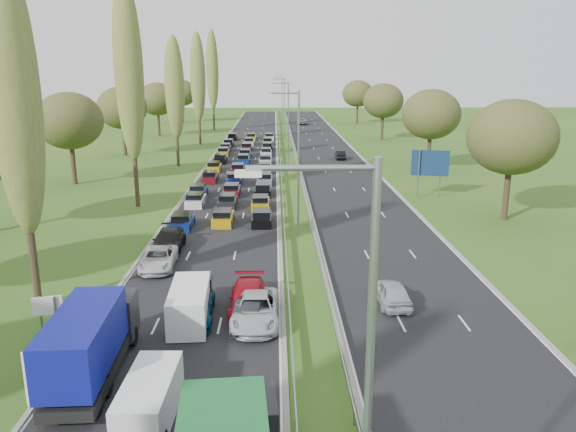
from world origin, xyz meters
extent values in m
plane|color=#2D581B|center=(4.50, 80.00, 0.00)|extent=(260.00, 260.00, 0.00)
cube|color=black|center=(-2.25, 82.50, 0.00)|extent=(10.50, 215.00, 0.04)
cube|color=black|center=(11.25, 82.50, 0.00)|extent=(10.50, 215.00, 0.04)
cube|color=gray|center=(3.35, 82.50, 0.55)|extent=(0.06, 215.00, 0.32)
cube|color=gray|center=(5.65, 82.50, 0.55)|extent=(0.06, 215.00, 0.32)
cylinder|color=gray|center=(4.50, 43.00, 6.00)|extent=(0.18, 0.18, 12.00)
cylinder|color=gray|center=(4.50, 78.00, 6.00)|extent=(0.18, 0.18, 12.00)
cylinder|color=gray|center=(4.50, 113.00, 6.00)|extent=(0.18, 0.18, 12.00)
cylinder|color=gray|center=(4.50, 148.00, 6.00)|extent=(0.18, 0.18, 12.00)
cylinder|color=#2D2116|center=(-11.50, 29.00, 3.60)|extent=(0.44, 0.44, 7.20)
ellipsoid|color=#5D652B|center=(-11.50, 29.00, 12.40)|extent=(2.80, 2.80, 16.00)
cylinder|color=#2D2116|center=(-11.50, 54.00, 3.96)|extent=(0.44, 0.44, 7.92)
ellipsoid|color=#5D652B|center=(-11.50, 54.00, 13.64)|extent=(2.80, 2.80, 17.60)
cylinder|color=#2D2116|center=(-11.50, 79.00, 3.24)|extent=(0.44, 0.44, 6.48)
ellipsoid|color=#5D652B|center=(-11.50, 79.00, 11.16)|extent=(2.80, 2.80, 14.40)
cylinder|color=#2D2116|center=(-11.50, 104.00, 3.60)|extent=(0.44, 0.44, 7.20)
ellipsoid|color=#5D652B|center=(-11.50, 104.00, 12.40)|extent=(2.80, 2.80, 16.00)
cylinder|color=#2D2116|center=(-11.50, 129.00, 3.96)|extent=(0.44, 0.44, 7.92)
ellipsoid|color=#5D652B|center=(-11.50, 129.00, 13.64)|extent=(2.80, 2.80, 17.60)
cylinder|color=#2D2116|center=(-22.00, 66.00, 2.42)|extent=(0.56, 0.56, 4.84)
ellipsoid|color=#38471E|center=(-22.00, 66.00, 7.70)|extent=(8.00, 8.00, 6.80)
cylinder|color=#2D2116|center=(-22.00, 90.00, 2.42)|extent=(0.56, 0.56, 4.84)
ellipsoid|color=#38471E|center=(-22.00, 90.00, 7.70)|extent=(8.00, 8.00, 6.80)
cylinder|color=#2D2116|center=(-22.00, 118.00, 2.42)|extent=(0.56, 0.56, 4.84)
ellipsoid|color=#38471E|center=(-22.00, 118.00, 7.70)|extent=(8.00, 8.00, 6.80)
cylinder|color=#2D2116|center=(-22.00, 150.00, 2.42)|extent=(0.56, 0.56, 4.84)
ellipsoid|color=#38471E|center=(-22.00, 150.00, 7.70)|extent=(8.00, 8.00, 6.80)
cylinder|color=#2D2116|center=(24.00, 48.00, 2.42)|extent=(0.56, 0.56, 4.84)
ellipsoid|color=#38471E|center=(24.00, 48.00, 7.70)|extent=(8.00, 8.00, 6.80)
cylinder|color=#2D2116|center=(24.00, 75.00, 2.42)|extent=(0.56, 0.56, 4.84)
ellipsoid|color=#38471E|center=(24.00, 75.00, 7.70)|extent=(8.00, 8.00, 6.80)
cylinder|color=#2D2116|center=(24.00, 110.00, 2.42)|extent=(0.56, 0.56, 4.84)
ellipsoid|color=#38471E|center=(24.00, 110.00, 7.70)|extent=(8.00, 8.00, 6.80)
cylinder|color=#2D2116|center=(24.00, 145.00, 2.42)|extent=(0.56, 0.56, 4.84)
ellipsoid|color=#38471E|center=(24.00, 145.00, 7.70)|extent=(8.00, 8.00, 6.80)
cube|color=navy|center=(-5.63, 45.81, 0.44)|extent=(1.75, 4.00, 0.80)
cube|color=silver|center=(-5.63, 54.23, 0.44)|extent=(1.75, 4.00, 0.80)
cube|color=navy|center=(-5.94, 58.68, 0.44)|extent=(1.75, 4.00, 0.80)
cube|color=#590F14|center=(-5.56, 67.09, 0.44)|extent=(1.75, 4.00, 0.80)
cube|color=#BF990C|center=(-5.85, 74.64, 0.44)|extent=(1.75, 4.00, 0.80)
cube|color=black|center=(-5.64, 81.86, 0.44)|extent=(1.75, 4.00, 0.80)
cube|color=#BF990C|center=(-5.85, 89.33, 0.44)|extent=(1.75, 4.00, 0.80)
cube|color=black|center=(-5.93, 94.37, 0.44)|extent=(1.75, 4.00, 0.80)
cube|color=black|center=(-5.92, 100.65, 0.44)|extent=(1.75, 4.00, 0.80)
cube|color=black|center=(-5.90, 110.38, 0.44)|extent=(1.75, 4.00, 0.80)
cube|color=#BF990C|center=(-2.16, 47.01, 0.44)|extent=(1.75, 4.00, 0.80)
cube|color=black|center=(-2.29, 53.69, 0.44)|extent=(1.75, 4.00, 0.80)
cube|color=#590F14|center=(-2.25, 59.00, 0.44)|extent=(1.75, 4.00, 0.80)
cube|color=navy|center=(-2.42, 65.88, 0.44)|extent=(1.75, 4.00, 0.80)
cube|color=#590F14|center=(-2.43, 72.85, 0.44)|extent=(1.75, 4.00, 0.80)
cube|color=navy|center=(-2.16, 81.50, 0.44)|extent=(1.75, 4.00, 0.80)
cube|color=#053F4C|center=(-2.19, 87.15, 0.44)|extent=(1.75, 4.00, 0.80)
cube|color=#590F14|center=(-2.32, 94.98, 0.44)|extent=(1.75, 4.00, 0.80)
cube|color=#B2B7BC|center=(-2.23, 102.62, 0.44)|extent=(1.75, 4.00, 0.80)
cube|color=#BF990C|center=(-2.14, 110.13, 0.44)|extent=(1.75, 4.00, 0.80)
cube|color=black|center=(1.35, 46.92, 0.44)|extent=(1.75, 4.00, 0.80)
cube|color=#BF990C|center=(1.09, 52.78, 0.44)|extent=(1.75, 4.00, 0.80)
cube|color=black|center=(1.20, 59.19, 0.44)|extent=(1.75, 4.00, 0.80)
cube|color=slate|center=(1.30, 65.54, 0.44)|extent=(1.75, 4.00, 0.80)
cube|color=silver|center=(1.19, 73.51, 0.44)|extent=(1.75, 4.00, 0.80)
cube|color=silver|center=(1.14, 80.54, 0.44)|extent=(1.75, 4.00, 0.80)
cube|color=silver|center=(1.14, 88.51, 0.44)|extent=(1.75, 4.00, 0.80)
cube|color=black|center=(1.25, 95.45, 0.44)|extent=(1.75, 4.00, 0.80)
cube|color=#BF990C|center=(1.19, 102.73, 0.44)|extent=(1.75, 4.00, 0.80)
cube|color=silver|center=(1.45, 110.31, 0.44)|extent=(1.75, 4.00, 0.80)
imported|color=silver|center=(-5.65, 35.34, 0.72)|extent=(2.52, 5.12, 1.40)
imported|color=black|center=(-5.68, 39.27, 0.82)|extent=(2.34, 5.52, 1.59)
imported|color=#05354D|center=(-2.01, 27.03, 0.80)|extent=(2.46, 5.51, 1.57)
imported|color=black|center=(1.05, 25.96, 0.68)|extent=(1.68, 4.08, 1.31)
imported|color=#B8BCC2|center=(1.46, 26.34, 0.79)|extent=(2.62, 5.58, 1.54)
imported|color=#A10918|center=(1.02, 27.94, 0.79)|extent=(2.21, 5.33, 1.54)
imported|color=#A4ABAE|center=(9.48, 28.71, 0.75)|extent=(1.92, 4.38, 1.47)
imported|color=black|center=(12.84, 85.15, 0.69)|extent=(1.49, 4.10, 1.34)
imported|color=gray|center=(9.57, 143.37, 0.81)|extent=(2.69, 5.71, 1.58)
cube|color=black|center=(-5.66, 20.84, 0.72)|extent=(2.24, 8.39, 0.50)
cube|color=navy|center=(-5.66, 19.81, 2.39)|extent=(2.33, 6.34, 2.34)
cube|color=silver|center=(-5.66, 16.67, 2.39)|extent=(2.28, 0.06, 2.24)
cube|color=black|center=(-5.66, 24.01, 1.57)|extent=(2.28, 2.05, 2.20)
cylinder|color=black|center=(-5.66, 23.83, 0.52)|extent=(1.96, 1.00, 1.00)
cylinder|color=black|center=(-5.66, 17.84, 0.52)|extent=(1.96, 1.00, 1.00)
cube|color=black|center=(1.34, 14.82, 1.57)|extent=(2.50, 2.25, 2.20)
cube|color=white|center=(-2.40, 17.38, 0.98)|extent=(1.84, 4.59, 1.84)
cube|color=black|center=(-2.40, 19.40, 0.89)|extent=(1.79, 0.73, 1.47)
cylinder|color=black|center=(-3.19, 18.85, 0.33)|extent=(0.23, 0.62, 0.62)
cube|color=white|center=(-2.15, 26.44, 1.08)|extent=(2.01, 5.03, 2.01)
cube|color=black|center=(-2.15, 28.65, 0.98)|extent=(1.96, 0.80, 1.61)
cylinder|color=black|center=(-3.01, 28.05, 0.36)|extent=(0.25, 0.68, 0.68)
cylinder|color=black|center=(-1.30, 24.83, 0.36)|extent=(0.25, 0.68, 0.68)
cylinder|color=gray|center=(-9.80, 25.27, 1.05)|extent=(0.16, 0.16, 2.10)
cylinder|color=gray|center=(-9.00, 25.27, 1.05)|extent=(0.16, 0.16, 2.10)
cube|color=silver|center=(-9.40, 25.27, 1.60)|extent=(1.48, 0.46, 1.00)
cylinder|color=gray|center=(18.20, 57.60, 2.60)|extent=(0.16, 0.16, 5.20)
cylinder|color=gray|center=(20.60, 57.60, 2.60)|extent=(0.16, 0.16, 5.20)
cube|color=navy|center=(19.40, 57.60, 3.80)|extent=(3.93, 0.96, 2.80)
camera|label=1|loc=(2.60, -2.25, 13.56)|focal=35.00mm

